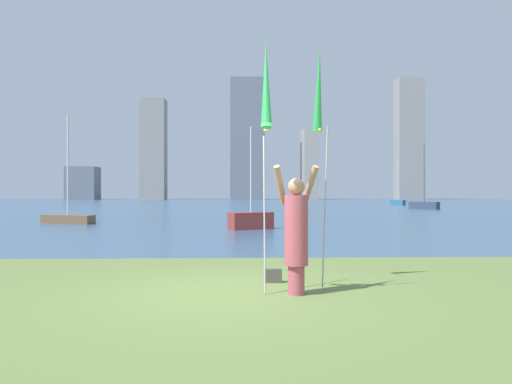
{
  "coord_description": "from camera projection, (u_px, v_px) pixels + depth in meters",
  "views": [
    {
      "loc": [
        0.11,
        -7.57,
        1.52
      ],
      "look_at": [
        0.88,
        15.98,
        1.54
      ],
      "focal_mm": 34.85,
      "sensor_mm": 36.0,
      "label": 1
    }
  ],
  "objects": [
    {
      "name": "ground",
      "position": [
        239.0,
        206.0,
        58.49
      ],
      "size": [
        120.0,
        138.0,
        0.12
      ],
      "color": "#5B7038"
    },
    {
      "name": "person",
      "position": [
        296.0,
        231.0,
        7.4
      ],
      "size": [
        0.71,
        0.52,
        1.94
      ],
      "rotation": [
        0.0,
        0.0,
        0.18
      ],
      "color": "#B24C59",
      "rests_on": "ground"
    },
    {
      "name": "kite_flag_left",
      "position": [
        266.0,
        90.0,
        7.09
      ],
      "size": [
        0.16,
        0.92,
        3.7
      ],
      "color": "#B2B2B7",
      "rests_on": "ground"
    },
    {
      "name": "kite_flag_right",
      "position": [
        319.0,
        95.0,
        8.21
      ],
      "size": [
        0.16,
        1.08,
        3.88
      ],
      "color": "#B2B2B7",
      "rests_on": "ground"
    },
    {
      "name": "bag",
      "position": [
        273.0,
        276.0,
        8.38
      ],
      "size": [
        0.28,
        0.12,
        0.23
      ],
      "color": "#4C4742",
      "rests_on": "ground"
    },
    {
      "name": "sailboat_3",
      "position": [
        424.0,
        205.0,
        45.12
      ],
      "size": [
        2.44,
        2.44,
        5.96
      ],
      "color": "#333D51",
      "rests_on": "ground"
    },
    {
      "name": "sailboat_4",
      "position": [
        68.0,
        217.0,
        24.18
      ],
      "size": [
        2.81,
        1.58,
        5.33
      ],
      "color": "brown",
      "rests_on": "ground"
    },
    {
      "name": "sailboat_5",
      "position": [
        251.0,
        220.0,
        20.51
      ],
      "size": [
        1.94,
        1.42,
        4.25
      ],
      "color": "maroon",
      "rests_on": "ground"
    },
    {
      "name": "sailboat_6",
      "position": [
        398.0,
        202.0,
        59.29
      ],
      "size": [
        1.6,
        1.77,
        5.89
      ],
      "color": "#2D6084",
      "rests_on": "ground"
    },
    {
      "name": "skyline_tower_0",
      "position": [
        83.0,
        183.0,
        104.68
      ],
      "size": [
        6.18,
        5.18,
        6.91
      ],
      "color": "slate",
      "rests_on": "ground"
    },
    {
      "name": "skyline_tower_1",
      "position": [
        154.0,
        150.0,
        108.39
      ],
      "size": [
        5.25,
        5.07,
        21.8
      ],
      "color": "gray",
      "rests_on": "ground"
    },
    {
      "name": "skyline_tower_2",
      "position": [
        248.0,
        139.0,
        104.67
      ],
      "size": [
        7.23,
        3.93,
        25.54
      ],
      "color": "slate",
      "rests_on": "ground"
    },
    {
      "name": "skyline_tower_3",
      "position": [
        309.0,
        165.0,
        106.91
      ],
      "size": [
        3.07,
        7.31,
        15.03
      ],
      "color": "gray",
      "rests_on": "ground"
    },
    {
      "name": "skyline_tower_4",
      "position": [
        409.0,
        139.0,
        109.25
      ],
      "size": [
        5.69,
        4.37,
        26.53
      ],
      "color": "gray",
      "rests_on": "ground"
    }
  ]
}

